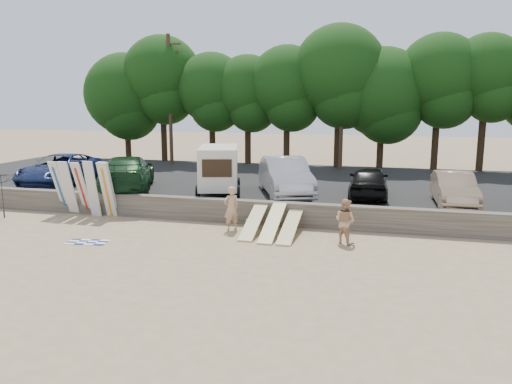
% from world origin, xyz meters
% --- Properties ---
extents(ground, '(120.00, 120.00, 0.00)m').
position_xyz_m(ground, '(0.00, 0.00, 0.00)').
color(ground, tan).
rests_on(ground, ground).
extents(seawall, '(44.00, 0.50, 1.00)m').
position_xyz_m(seawall, '(0.00, 3.00, 0.50)').
color(seawall, '#6B6356').
rests_on(seawall, ground).
extents(parking_lot, '(44.00, 14.50, 0.70)m').
position_xyz_m(parking_lot, '(0.00, 10.50, 0.35)').
color(parking_lot, '#282828').
rests_on(parking_lot, ground).
extents(treeline, '(34.41, 6.59, 9.47)m').
position_xyz_m(treeline, '(-0.64, 17.50, 6.29)').
color(treeline, '#382616').
rests_on(treeline, parking_lot).
extents(utility_poles, '(25.80, 0.26, 9.00)m').
position_xyz_m(utility_poles, '(2.00, 16.00, 5.43)').
color(utility_poles, '#473321').
rests_on(utility_poles, parking_lot).
extents(box_trailer, '(2.79, 3.94, 2.28)m').
position_xyz_m(box_trailer, '(-2.97, 5.79, 1.98)').
color(box_trailer, beige).
rests_on(box_trailer, parking_lot).
extents(car_0, '(3.18, 6.00, 1.61)m').
position_xyz_m(car_0, '(-12.17, 6.24, 1.50)').
color(car_0, '#162250').
rests_on(car_0, parking_lot).
extents(car_1, '(4.51, 6.41, 1.72)m').
position_xyz_m(car_1, '(-7.80, 5.59, 1.56)').
color(car_1, '#143719').
rests_on(car_1, parking_lot).
extents(car_2, '(3.79, 5.79, 1.80)m').
position_xyz_m(car_2, '(0.26, 6.14, 1.60)').
color(car_2, '#A3A2A7').
rests_on(car_2, parking_lot).
extents(car_3, '(1.88, 4.42, 1.49)m').
position_xyz_m(car_3, '(4.14, 6.55, 1.45)').
color(car_3, black).
rests_on(car_3, parking_lot).
extents(car_4, '(1.67, 4.43, 1.44)m').
position_xyz_m(car_4, '(7.78, 5.56, 1.42)').
color(car_4, '#9E8165').
rests_on(car_4, parking_lot).
extents(surfboard_upright_0, '(0.62, 0.92, 2.49)m').
position_xyz_m(surfboard_upright_0, '(-9.55, 2.53, 1.25)').
color(surfboard_upright_0, silver).
rests_on(surfboard_upright_0, ground).
extents(surfboard_upright_1, '(0.52, 0.78, 2.52)m').
position_xyz_m(surfboard_upright_1, '(-9.04, 2.44, 1.26)').
color(surfboard_upright_1, silver).
rests_on(surfboard_upright_1, ground).
extents(surfboard_upright_2, '(0.62, 0.91, 2.49)m').
position_xyz_m(surfboard_upright_2, '(-8.38, 2.50, 1.25)').
color(surfboard_upright_2, silver).
rests_on(surfboard_upright_2, ground).
extents(surfboard_upright_3, '(0.53, 0.57, 2.57)m').
position_xyz_m(surfboard_upright_3, '(-7.79, 2.37, 1.28)').
color(surfboard_upright_3, silver).
rests_on(surfboard_upright_3, ground).
extents(surfboard_upright_4, '(0.53, 0.75, 2.53)m').
position_xyz_m(surfboard_upright_4, '(-7.08, 2.42, 1.26)').
color(surfboard_upright_4, silver).
rests_on(surfboard_upright_4, ground).
extents(surfboard_upright_5, '(0.59, 0.73, 2.54)m').
position_xyz_m(surfboard_upright_5, '(-7.10, 2.59, 1.27)').
color(surfboard_upright_5, silver).
rests_on(surfboard_upright_5, ground).
extents(surfboard_low_0, '(0.56, 2.88, 0.99)m').
position_xyz_m(surfboard_low_0, '(-0.09, 1.60, 0.49)').
color(surfboard_low_0, beige).
rests_on(surfboard_low_0, ground).
extents(surfboard_low_1, '(0.56, 2.87, 1.02)m').
position_xyz_m(surfboard_low_1, '(0.71, 1.40, 0.51)').
color(surfboard_low_1, beige).
rests_on(surfboard_low_1, ground).
extents(surfboard_low_2, '(0.56, 2.93, 0.80)m').
position_xyz_m(surfboard_low_2, '(1.40, 1.44, 0.40)').
color(surfboard_low_2, beige).
rests_on(surfboard_low_2, ground).
extents(beachgoer_a, '(0.77, 0.77, 1.81)m').
position_xyz_m(beachgoer_a, '(-1.07, 1.68, 0.90)').
color(beachgoer_a, tan).
rests_on(beachgoer_a, ground).
extents(beachgoer_b, '(1.02, 0.97, 1.67)m').
position_xyz_m(beachgoer_b, '(3.52, 0.95, 0.84)').
color(beachgoer_b, tan).
rests_on(beachgoer_b, ground).
extents(cooler, '(0.38, 0.31, 0.32)m').
position_xyz_m(cooler, '(-0.45, 2.40, 0.16)').
color(cooler, green).
rests_on(cooler, ground).
extents(gear_bag, '(0.37, 0.35, 0.22)m').
position_xyz_m(gear_bag, '(1.07, 2.40, 0.11)').
color(gear_bag, '#E3501A').
rests_on(gear_bag, ground).
extents(beach_towel, '(1.69, 1.69, 0.00)m').
position_xyz_m(beach_towel, '(-5.74, -1.31, 0.01)').
color(beach_towel, white).
rests_on(beach_towel, ground).
extents(beach_umbrella, '(2.93, 2.91, 2.06)m').
position_xyz_m(beach_umbrella, '(-11.53, 1.21, 1.03)').
color(beach_umbrella, black).
rests_on(beach_umbrella, ground).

